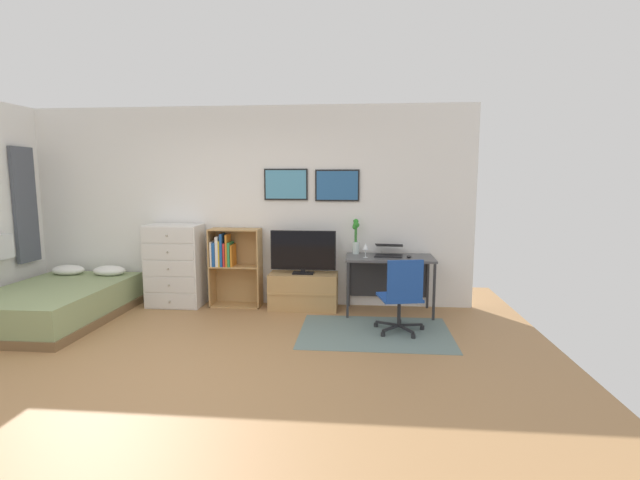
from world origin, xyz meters
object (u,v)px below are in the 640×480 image
(bookshelf, at_px, (231,261))
(bamboo_vase, at_px, (356,236))
(tv_stand, at_px, (303,291))
(laptop, at_px, (389,251))
(computer_mouse, at_px, (409,256))
(bed, at_px, (56,303))
(dresser, at_px, (175,266))
(television, at_px, (303,252))
(desk, at_px, (389,266))
(wine_glass, at_px, (366,247))
(office_chair, at_px, (402,294))

(bookshelf, xyz_separation_m, bamboo_vase, (1.69, 0.04, 0.36))
(tv_stand, relative_size, laptop, 2.18)
(computer_mouse, relative_size, bamboo_vase, 0.22)
(bed, distance_m, tv_stand, 3.06)
(dresser, height_order, laptop, dresser)
(tv_stand, distance_m, bamboo_vase, 1.02)
(television, height_order, desk, television)
(bed, xyz_separation_m, bookshelf, (1.96, 0.84, 0.40))
(dresser, bearing_deg, desk, -0.11)
(dresser, distance_m, tv_stand, 1.79)
(dresser, xyz_separation_m, laptop, (2.88, 0.01, 0.24))
(bed, relative_size, computer_mouse, 19.05)
(bed, height_order, desk, desk)
(laptop, xyz_separation_m, wine_glass, (-0.30, -0.19, 0.07))
(dresser, bearing_deg, tv_stand, 0.49)
(bed, height_order, tv_stand, bed)
(wine_glass, bearing_deg, dresser, 176.18)
(tv_stand, bearing_deg, laptop, -0.08)
(office_chair, relative_size, laptop, 2.07)
(office_chair, height_order, wine_glass, wine_glass)
(bed, xyz_separation_m, television, (2.96, 0.76, 0.55))
(wine_glass, bearing_deg, bookshelf, 172.44)
(dresser, relative_size, bookshelf, 1.05)
(desk, bearing_deg, bamboo_vase, 165.77)
(bed, bearing_deg, television, 14.07)
(tv_stand, relative_size, television, 1.05)
(bed, relative_size, television, 2.30)
(dresser, bearing_deg, laptop, 0.27)
(wine_glass, bearing_deg, office_chair, -60.50)
(tv_stand, xyz_separation_m, office_chair, (1.22, -0.90, 0.22))
(bed, bearing_deg, wine_glass, 8.62)
(tv_stand, relative_size, desk, 0.81)
(tv_stand, xyz_separation_m, desk, (1.13, -0.02, 0.36))
(dresser, xyz_separation_m, bamboo_vase, (2.45, 0.11, 0.42))
(bed, relative_size, desk, 1.78)
(bookshelf, height_order, bamboo_vase, bamboo_vase)
(dresser, distance_m, bamboo_vase, 2.49)
(tv_stand, height_order, computer_mouse, computer_mouse)
(dresser, distance_m, wine_glass, 2.60)
(tv_stand, bearing_deg, desk, -1.04)
(bamboo_vase, bearing_deg, laptop, -12.13)
(television, relative_size, laptop, 2.08)
(tv_stand, distance_m, computer_mouse, 1.47)
(tv_stand, relative_size, computer_mouse, 8.72)
(computer_mouse, xyz_separation_m, wine_glass, (-0.55, -0.04, 0.12))
(bed, bearing_deg, computer_mouse, 7.99)
(bookshelf, relative_size, desk, 0.95)
(office_chair, height_order, computer_mouse, office_chair)
(office_chair, distance_m, laptop, 0.96)
(tv_stand, distance_m, laptop, 1.25)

